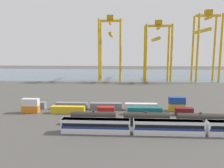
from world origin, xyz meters
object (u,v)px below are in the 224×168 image
Objects in this scene: shipping_container_3 at (106,110)px; shipping_container_7 at (72,106)px; passenger_train at (168,127)px; gantry_crane_west at (110,42)px; shipping_container_6 at (38,105)px; shipping_container_8 at (106,106)px; shipping_container_4 at (145,111)px; gantry_crane_central at (157,44)px; shipping_container_9 at (141,107)px; gantry_crane_east at (206,39)px; freight_tank_row at (200,119)px.

shipping_container_3 and shipping_container_7 have the same top height.
passenger_train is 4.82× the size of shipping_container_7.
gantry_crane_west reaches higher than shipping_container_3.
shipping_container_6 is 26.81m from shipping_container_8.
shipping_container_4 is 28.28m from shipping_container_7.
shipping_container_3 is 102.30m from gantry_crane_central.
shipping_container_3 and shipping_container_4 have the same top height.
shipping_container_9 is at bearing 0.00° from shipping_container_7.
gantry_crane_central reaches higher than shipping_container_9.
shipping_container_4 is 2.00× the size of shipping_container_6.
passenger_train is 26.43m from shipping_container_3.
shipping_container_6 is at bearing -104.67° from gantry_crane_west.
shipping_container_6 is at bearing 180.00° from shipping_container_7.
shipping_container_9 is 106.46m from gantry_crane_east.
shipping_container_4 is at bearing -78.94° from gantry_crane_west.
shipping_container_8 is at bearing 0.00° from shipping_container_6.
shipping_container_9 is 0.27× the size of gantry_crane_central.
passenger_train is 117.42m from gantry_crane_west.
gantry_crane_west reaches higher than shipping_container_9.
shipping_container_4 is at bearing 104.10° from passenger_train.
shipping_container_3 is 14.23m from shipping_container_9.
freight_tank_row is at bearing -72.01° from gantry_crane_west.
shipping_container_8 is (-18.98, 24.70, -0.84)m from passenger_train.
shipping_container_8 is 0.25× the size of gantry_crane_west.
freight_tank_row is 46.60m from shipping_container_7.
passenger_train is 1.14× the size of gantry_crane_east.
passenger_train is at bearing -96.11° from gantry_crane_central.
shipping_container_7 is at bearing 157.03° from shipping_container_3.
shipping_container_3 is 13.81m from shipping_container_4.
freight_tank_row is 1.64× the size of gantry_crane_west.
shipping_container_6 is 0.14× the size of gantry_crane_central.
shipping_container_9 is (26.81, 0.00, 0.00)m from shipping_container_7.
passenger_train reaches higher than shipping_container_7.
shipping_container_4 is 1.00× the size of shipping_container_8.
gantry_crane_east reaches higher than freight_tank_row.
shipping_container_6 is at bearing 167.85° from shipping_container_3.
gantry_crane_east is (70.05, 0.35, 1.91)m from gantry_crane_west.
freight_tank_row is 13.01× the size of shipping_container_6.
shipping_container_3 and shipping_container_6 have the same top height.
shipping_container_9 is at bearing 134.05° from freight_tank_row.
shipping_container_4 is at bearing -11.98° from shipping_container_7.
passenger_train is 25.33m from shipping_container_9.
shipping_container_4 is 1.00× the size of shipping_container_9.
shipping_container_8 is (-29.94, 17.09, -0.65)m from freight_tank_row.
shipping_container_3 is 0.50× the size of shipping_container_4.
shipping_container_8 is at bearing 0.00° from shipping_container_7.
freight_tank_row is 114.52m from gantry_crane_east.
passenger_train reaches higher than shipping_container_8.
shipping_container_9 is at bearing 98.20° from shipping_container_4.
shipping_container_9 is (12.96, 5.87, 0.00)m from shipping_container_3.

